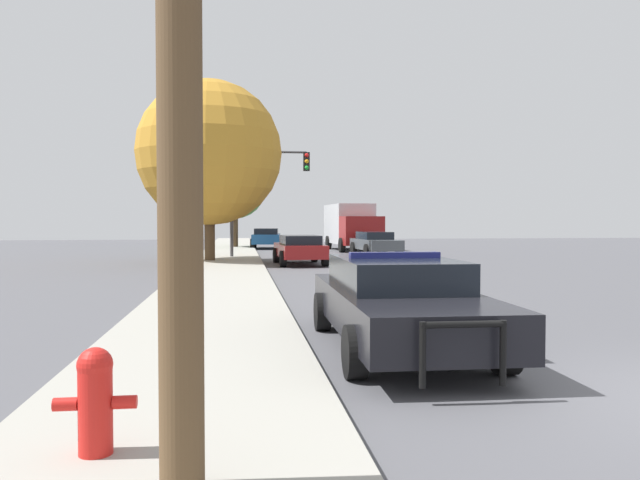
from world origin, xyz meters
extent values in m
cube|color=#99968C|center=(-5.10, 0.00, 0.07)|extent=(3.00, 110.00, 0.13)
cube|color=black|center=(-2.27, 2.95, 0.60)|extent=(1.95, 5.26, 0.56)
cube|color=black|center=(-2.26, 3.21, 1.09)|extent=(1.65, 2.75, 0.43)
cylinder|color=black|center=(-1.37, 1.31, 0.32)|extent=(0.25, 0.65, 0.64)
cylinder|color=black|center=(-3.21, 1.34, 0.32)|extent=(0.25, 0.65, 0.64)
cylinder|color=black|center=(-1.32, 4.56, 0.32)|extent=(0.25, 0.65, 0.64)
cylinder|color=black|center=(-3.16, 4.58, 0.32)|extent=(0.25, 0.65, 0.64)
cylinder|color=black|center=(-1.88, 0.20, 0.51)|extent=(0.07, 0.07, 0.67)
cylinder|color=black|center=(-2.73, 0.21, 0.51)|extent=(0.07, 0.07, 0.67)
cylinder|color=black|center=(-2.31, 0.21, 0.81)|extent=(0.89, 0.08, 0.07)
cube|color=navy|center=(-2.26, 3.21, 1.35)|extent=(1.35, 0.22, 0.09)
cube|color=navy|center=(-1.32, 2.93, 0.63)|extent=(0.06, 3.77, 0.16)
cylinder|color=red|center=(-5.62, -1.07, 0.45)|extent=(0.25, 0.25, 0.63)
sphere|color=red|center=(-5.62, -1.07, 0.80)|extent=(0.26, 0.26, 0.26)
cylinder|color=red|center=(-5.83, -1.07, 0.51)|extent=(0.17, 0.10, 0.10)
cylinder|color=red|center=(-5.41, -1.07, 0.51)|extent=(0.17, 0.10, 0.10)
cylinder|color=#424247|center=(-4.92, 24.27, 2.72)|extent=(0.16, 0.16, 5.17)
cylinder|color=#424247|center=(-3.11, 24.27, 5.15)|extent=(3.60, 0.11, 0.11)
cube|color=black|center=(-1.31, 24.27, 4.70)|extent=(0.30, 0.24, 0.90)
sphere|color=red|center=(-1.31, 24.14, 5.00)|extent=(0.20, 0.20, 0.20)
sphere|color=orange|center=(-1.31, 24.14, 4.70)|extent=(0.20, 0.20, 0.20)
sphere|color=green|center=(-1.31, 24.14, 4.40)|extent=(0.20, 0.20, 0.20)
cube|color=navy|center=(-2.78, 35.19, 0.65)|extent=(2.08, 4.37, 0.61)
cube|color=black|center=(-2.79, 34.98, 1.14)|extent=(1.67, 2.32, 0.37)
cylinder|color=black|center=(-3.52, 36.57, 0.35)|extent=(0.30, 0.71, 0.69)
cylinder|color=black|center=(-1.82, 36.43, 0.35)|extent=(0.30, 0.71, 0.69)
cylinder|color=black|center=(-3.74, 33.95, 0.35)|extent=(0.30, 0.71, 0.69)
cylinder|color=black|center=(-2.04, 33.81, 0.35)|extent=(0.30, 0.71, 0.69)
cube|color=#474C51|center=(2.50, 26.01, 0.61)|extent=(1.98, 4.50, 0.53)
cube|color=black|center=(2.49, 26.22, 1.07)|extent=(1.60, 2.38, 0.39)
cylinder|color=black|center=(3.42, 24.70, 0.35)|extent=(0.29, 0.71, 0.69)
cylinder|color=black|center=(1.77, 24.59, 0.35)|extent=(0.29, 0.71, 0.69)
cylinder|color=black|center=(3.23, 27.42, 0.35)|extent=(0.29, 0.71, 0.69)
cylinder|color=black|center=(1.59, 27.31, 0.35)|extent=(0.29, 0.71, 0.69)
cube|color=maroon|center=(-2.04, 20.27, 0.59)|extent=(1.94, 4.36, 0.53)
cube|color=black|center=(-2.03, 20.05, 1.05)|extent=(1.60, 2.29, 0.37)
cylinder|color=black|center=(-2.95, 21.56, 0.33)|extent=(0.27, 0.66, 0.65)
cylinder|color=black|center=(-1.25, 21.63, 0.33)|extent=(0.27, 0.66, 0.65)
cylinder|color=black|center=(-2.83, 18.90, 0.33)|extent=(0.27, 0.66, 0.65)
cylinder|color=black|center=(-1.13, 18.98, 0.33)|extent=(0.27, 0.66, 0.65)
cube|color=maroon|center=(2.44, 29.48, 1.26)|extent=(2.34, 2.08, 1.66)
cube|color=#B2B2B7|center=(2.31, 33.04, 1.64)|extent=(2.46, 5.21, 2.43)
cylinder|color=black|center=(3.55, 29.72, 0.42)|extent=(0.31, 0.86, 0.85)
cylinder|color=black|center=(1.32, 29.64, 0.42)|extent=(0.31, 0.86, 0.85)
cylinder|color=black|center=(3.39, 34.04, 0.42)|extent=(0.31, 0.86, 0.85)
cylinder|color=black|center=(1.16, 33.96, 0.42)|extent=(0.31, 0.86, 0.85)
cylinder|color=#4C3823|center=(-4.86, 35.28, 1.51)|extent=(0.45, 0.45, 2.76)
sphere|color=#5B9947|center=(-4.86, 35.28, 4.02)|extent=(4.12, 4.12, 4.12)
cylinder|color=#4C3823|center=(-5.83, 21.63, 1.60)|extent=(0.45, 0.45, 2.93)
sphere|color=#B77F28|center=(-5.83, 21.63, 4.79)|extent=(6.28, 6.28, 6.28)
camera|label=1|loc=(-4.55, -5.83, 1.87)|focal=35.00mm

